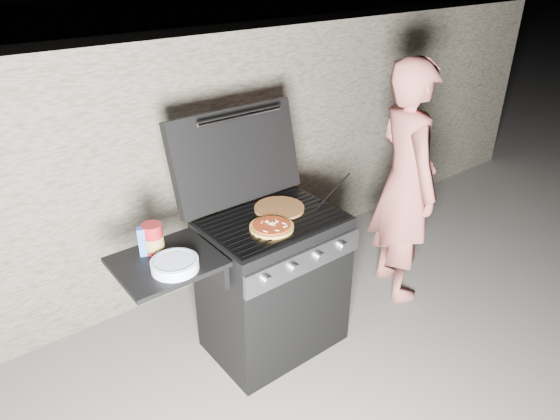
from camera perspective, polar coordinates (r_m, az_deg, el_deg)
ground at (r=3.37m, az=-0.69°, el=-14.68°), size 50.00×50.00×0.00m
stone_wall at (r=3.66m, az=-10.87°, el=5.12°), size 8.00×0.35×1.80m
gas_grill at (r=2.97m, az=-4.63°, el=-10.15°), size 1.34×0.79×0.91m
pizza_topped at (r=2.73m, az=-0.96°, el=-1.87°), size 0.32×0.32×0.03m
pizza_plain at (r=2.94m, az=-0.08°, el=0.21°), size 0.37×0.37×0.02m
sauce_jar at (r=2.60m, az=-14.31°, el=-3.14°), size 0.12×0.12×0.16m
blue_carton at (r=2.58m, az=-15.12°, el=-3.46°), size 0.08×0.06×0.15m
plate_stack at (r=2.46m, az=-11.92°, el=-6.13°), size 0.30×0.30×0.05m
person at (r=3.51m, az=14.10°, el=2.96°), size 0.62×0.73×1.70m
tongs at (r=3.10m, az=6.26°, el=2.30°), size 0.38×0.13×0.08m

